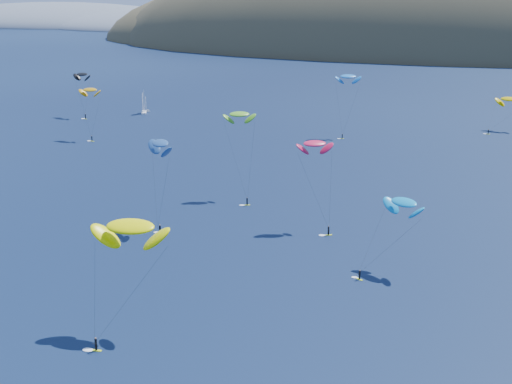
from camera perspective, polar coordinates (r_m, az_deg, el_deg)
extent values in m
ellipsoid|color=#3D3526|center=(623.15, 15.67, 9.96)|extent=(600.00, 300.00, 210.00)
ellipsoid|color=#3D3526|center=(675.88, 1.87, 11.48)|extent=(340.00, 240.00, 120.00)
ellipsoid|color=slate|center=(970.68, -15.52, 12.66)|extent=(400.00, 240.00, 60.00)
ellipsoid|color=slate|center=(867.72, -8.92, 12.72)|extent=(240.00, 180.00, 44.00)
cube|color=white|center=(298.33, -8.94, 6.30)|extent=(4.24, 6.87, 0.80)
cylinder|color=white|center=(297.95, -8.94, 7.20)|extent=(0.13, 0.13, 9.38)
cube|color=#DCF61B|center=(248.84, -12.98, 3.98)|extent=(1.51, 0.50, 0.08)
cylinder|color=black|center=(248.64, -12.99, 4.19)|extent=(0.35, 0.35, 1.59)
sphere|color=#8C6047|center=(248.45, -13.01, 4.40)|extent=(0.27, 0.27, 0.27)
ellipsoid|color=orange|center=(250.97, -13.15, 7.97)|extent=(8.08, 4.03, 4.42)
cube|color=#DCF61B|center=(110.10, -12.65, -12.27)|extent=(1.64, 0.69, 0.09)
cylinder|color=black|center=(109.63, -12.69, -11.81)|extent=(0.37, 0.37, 1.70)
sphere|color=#8C6047|center=(109.17, -12.72, -11.35)|extent=(0.29, 0.29, 0.29)
ellipsoid|color=#FDFD01|center=(109.95, -10.02, -2.73)|extent=(12.30, 7.03, 6.49)
cube|color=#DCF61B|center=(173.04, -0.72, -1.06)|extent=(1.52, 1.01, 0.08)
cylinder|color=black|center=(172.77, -0.72, -0.76)|extent=(0.35, 0.35, 1.57)
sphere|color=#8C6047|center=(172.50, -0.72, -0.47)|extent=(0.26, 0.26, 0.26)
ellipsoid|color=#5BB023|center=(177.41, -1.34, 6.25)|extent=(8.53, 6.53, 4.32)
cube|color=#DCF61B|center=(248.26, 6.91, 4.26)|extent=(1.41, 0.80, 0.08)
cylinder|color=black|center=(248.08, 6.91, 4.45)|extent=(0.32, 0.32, 1.45)
sphere|color=#8C6047|center=(247.90, 6.92, 4.64)|extent=(0.24, 0.24, 0.24)
ellipsoid|color=blue|center=(250.44, 7.39, 9.16)|extent=(9.31, 6.44, 4.74)
cube|color=#DCF61B|center=(132.33, 8.27, -6.93)|extent=(1.38, 1.09, 0.08)
cylinder|color=black|center=(131.99, 8.29, -6.59)|extent=(0.32, 0.32, 1.48)
sphere|color=#8C6047|center=(131.65, 8.30, -6.24)|extent=(0.25, 0.25, 0.25)
ellipsoid|color=#0685C8|center=(134.58, 11.75, -0.81)|extent=(9.41, 8.07, 4.81)
cube|color=#DCF61B|center=(153.67, 5.81, -3.45)|extent=(1.61, 1.11, 0.09)
cylinder|color=black|center=(153.34, 5.82, -3.10)|extent=(0.37, 0.37, 1.68)
sphere|color=#8C6047|center=(153.01, 5.83, -2.76)|extent=(0.28, 0.28, 0.28)
ellipsoid|color=#D41847|center=(154.64, 4.72, 3.89)|extent=(8.51, 6.64, 4.31)
cube|color=#DCF61B|center=(154.68, -7.67, -3.38)|extent=(1.56, 1.45, 0.09)
cylinder|color=black|center=(154.33, -7.69, -3.02)|extent=(0.39, 0.39, 1.77)
sphere|color=#8C6047|center=(153.99, -7.70, -2.65)|extent=(0.30, 0.30, 0.30)
ellipsoid|color=navy|center=(155.82, -7.68, 3.89)|extent=(9.50, 9.05, 5.01)
cube|color=#DCF61B|center=(266.95, 18.07, 4.42)|extent=(1.44, 0.75, 0.08)
cylinder|color=black|center=(266.78, 18.09, 4.60)|extent=(0.32, 0.32, 1.48)
sphere|color=#8C6047|center=(266.62, 18.11, 4.78)|extent=(0.25, 0.25, 0.25)
ellipsoid|color=#D4B500|center=(275.24, 19.61, 7.02)|extent=(10.36, 6.79, 5.32)
cube|color=#DCF61B|center=(290.10, -13.48, 5.70)|extent=(1.69, 0.90, 0.09)
cylinder|color=black|center=(289.92, -13.49, 5.90)|extent=(0.38, 0.38, 1.73)
sphere|color=#8C6047|center=(289.74, -13.50, 6.09)|extent=(0.29, 0.29, 0.29)
ellipsoid|color=black|center=(294.59, -13.75, 9.14)|extent=(9.22, 6.11, 4.72)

